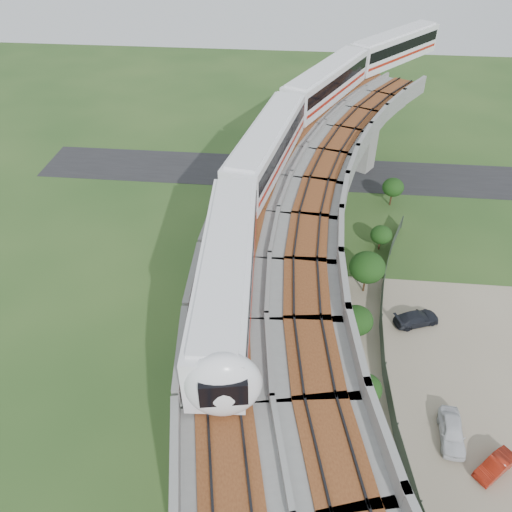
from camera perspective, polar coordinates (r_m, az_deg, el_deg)
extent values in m
plane|color=#24451B|center=(38.24, 1.38, -12.49)|extent=(160.00, 160.00, 0.00)
cube|color=gray|center=(39.03, 22.88, -15.37)|extent=(18.00, 26.00, 0.04)
cube|color=#232326|center=(61.71, 3.62, 9.56)|extent=(60.00, 8.00, 0.03)
cube|color=#99968E|center=(61.90, 12.54, 13.16)|extent=(2.86, 2.93, 8.40)
cube|color=#99968E|center=(60.09, 13.19, 17.29)|extent=(7.21, 5.74, 1.20)
cube|color=#99968E|center=(42.90, 3.78, 1.87)|extent=(2.35, 2.51, 8.40)
cube|color=#99968E|center=(40.24, 4.06, 7.37)|extent=(7.31, 3.58, 1.20)
cube|color=#99968E|center=(28.90, 1.69, -23.37)|extent=(2.35, 2.51, 8.40)
cube|color=#99968E|center=(24.78, 1.90, -18.10)|extent=(7.31, 3.58, 1.20)
cube|color=gray|center=(54.53, 10.65, 16.59)|extent=(16.42, 20.91, 0.80)
cube|color=gray|center=(55.81, 6.52, 18.48)|extent=(8.66, 17.08, 1.00)
cube|color=gray|center=(52.93, 15.19, 16.32)|extent=(8.66, 17.08, 1.00)
cube|color=brown|center=(55.14, 8.52, 17.58)|extent=(10.68, 18.08, 0.12)
cube|color=black|center=(55.10, 8.53, 17.70)|extent=(9.69, 17.59, 0.12)
cube|color=brown|center=(53.67, 12.94, 16.47)|extent=(10.68, 18.08, 0.12)
cube|color=black|center=(53.63, 12.96, 16.58)|extent=(9.69, 17.59, 0.12)
cube|color=gray|center=(38.62, 3.73, 7.68)|extent=(11.77, 20.03, 0.80)
cube|color=gray|center=(39.06, -2.50, 9.63)|extent=(3.22, 18.71, 1.00)
cube|color=gray|center=(37.75, 10.25, 7.93)|extent=(3.22, 18.71, 1.00)
cube|color=brown|center=(38.78, 0.53, 8.69)|extent=(5.44, 19.05, 0.12)
cube|color=black|center=(38.72, 0.53, 8.85)|extent=(4.35, 18.88, 0.12)
cube|color=brown|center=(38.12, 7.02, 7.82)|extent=(5.44, 19.05, 0.12)
cube|color=black|center=(38.06, 7.04, 7.97)|extent=(4.35, 18.88, 0.12)
cube|color=gray|center=(24.72, 1.66, -14.29)|extent=(11.77, 20.03, 0.80)
cube|color=gray|center=(24.12, -8.82, -13.28)|extent=(3.22, 18.71, 1.00)
cube|color=gray|center=(24.66, 11.95, -12.30)|extent=(3.22, 18.71, 1.00)
cube|color=brown|center=(24.32, -3.64, -13.84)|extent=(5.44, 19.05, 0.12)
cube|color=black|center=(24.22, -3.66, -13.66)|extent=(4.35, 18.88, 0.12)
cube|color=brown|center=(24.59, 6.94, -13.33)|extent=(5.44, 19.05, 0.12)
cube|color=black|center=(24.49, 6.97, -13.15)|extent=(4.35, 18.88, 0.12)
cube|color=white|center=(26.80, -3.34, -2.23)|extent=(3.67, 15.14, 3.20)
cube|color=white|center=(25.73, -3.47, 0.65)|extent=(3.08, 14.36, 0.22)
cube|color=black|center=(26.51, -3.37, -1.49)|extent=(3.69, 14.55, 1.15)
cube|color=#AE1F11|center=(27.29, -3.28, -3.42)|extent=(3.69, 14.55, 0.30)
cube|color=black|center=(27.77, -3.23, -4.52)|extent=(2.73, 12.85, 0.28)
cube|color=white|center=(39.71, 1.33, 12.34)|extent=(5.42, 15.24, 3.20)
cube|color=white|center=(39.00, 1.36, 14.58)|extent=(4.75, 14.40, 0.22)
cube|color=black|center=(39.52, 1.34, 12.93)|extent=(5.37, 14.66, 1.15)
cube|color=#AE1F11|center=(40.05, 1.31, 11.37)|extent=(5.37, 14.66, 0.30)
cube|color=black|center=(40.37, 1.30, 10.48)|extent=(4.22, 12.88, 0.28)
cube|color=white|center=(53.38, 8.07, 18.95)|extent=(8.79, 14.74, 3.20)
cube|color=white|center=(52.85, 8.25, 20.69)|extent=(7.98, 13.83, 0.22)
cube|color=black|center=(53.23, 8.12, 19.41)|extent=(8.59, 14.22, 1.15)
cube|color=#AE1F11|center=(53.63, 8.00, 18.20)|extent=(8.59, 14.22, 0.30)
cube|color=black|center=(53.87, 7.93, 17.49)|extent=(7.11, 12.36, 0.28)
cube|color=white|center=(66.74, 15.59, 21.96)|extent=(11.60, 13.31, 3.20)
cube|color=white|center=(66.32, 15.85, 23.36)|extent=(10.71, 12.39, 0.22)
cube|color=black|center=(66.63, 15.66, 22.33)|extent=(11.27, 12.88, 1.15)
cube|color=#AE1F11|center=(66.94, 15.47, 21.35)|extent=(11.27, 12.88, 0.30)
cube|color=black|center=(67.14, 15.36, 20.78)|extent=(9.56, 11.06, 0.28)
ellipsoid|color=white|center=(21.68, -3.76, -14.48)|extent=(3.60, 2.39, 3.64)
cylinder|color=#2D382D|center=(53.25, 16.38, 3.74)|extent=(0.08, 0.08, 1.50)
cube|color=#2D382D|center=(51.20, 15.75, 2.35)|extent=(1.69, 4.77, 1.40)
cylinder|color=#2D382D|center=(49.19, 15.21, 0.81)|extent=(0.08, 0.08, 1.50)
cube|color=#2D382D|center=(47.21, 14.76, -0.89)|extent=(1.23, 4.91, 1.40)
cylinder|color=#2D382D|center=(45.28, 14.42, -2.78)|extent=(0.08, 0.08, 1.50)
cube|color=#2D382D|center=(43.41, 14.20, -4.85)|extent=(0.75, 4.99, 1.40)
cylinder|color=#2D382D|center=(41.61, 14.12, -7.14)|extent=(0.08, 0.08, 1.50)
cube|color=#2D382D|center=(39.89, 14.21, -9.64)|extent=(0.27, 5.04, 1.40)
cylinder|color=#2D382D|center=(38.28, 14.49, -12.37)|extent=(0.08, 0.08, 1.50)
cube|color=#2D382D|center=(36.79, 14.98, -15.34)|extent=(0.27, 5.04, 1.40)
cylinder|color=#2D382D|center=(35.43, 15.73, -18.54)|extent=(0.08, 0.08, 1.50)
cube|color=#2D382D|center=(34.22, 16.77, -21.95)|extent=(0.75, 4.99, 1.40)
cylinder|color=#2D382D|center=(33.20, 18.16, -25.56)|extent=(0.08, 0.08, 1.50)
cylinder|color=#382314|center=(56.77, 15.15, 6.33)|extent=(0.18, 0.18, 1.54)
ellipsoid|color=#183812|center=(56.04, 15.40, 7.59)|extent=(2.30, 2.30, 1.96)
cylinder|color=#382314|center=(49.80, 13.92, 1.28)|extent=(0.18, 0.18, 1.08)
ellipsoid|color=#183812|center=(49.12, 14.12, 2.36)|extent=(2.08, 2.08, 1.77)
cylinder|color=#382314|center=(44.43, 12.27, -3.07)|extent=(0.18, 0.18, 1.77)
ellipsoid|color=#183812|center=(43.28, 12.59, -1.27)|extent=(3.07, 3.07, 2.61)
cylinder|color=#382314|center=(40.43, 11.16, -8.58)|extent=(0.18, 0.18, 1.16)
ellipsoid|color=#183812|center=(39.46, 11.40, -7.22)|extent=(2.60, 2.60, 2.21)
cylinder|color=#382314|center=(36.56, 12.18, -15.72)|extent=(0.18, 0.18, 1.06)
ellipsoid|color=#183812|center=(35.62, 12.44, -14.58)|extent=(2.22, 2.22, 1.88)
imported|color=silver|center=(36.52, 21.49, -18.19)|extent=(1.79, 3.83, 1.27)
imported|color=maroon|center=(36.31, 25.69, -20.80)|extent=(3.07, 2.83, 1.02)
imported|color=black|center=(42.79, 17.88, -6.79)|extent=(4.05, 2.78, 1.09)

